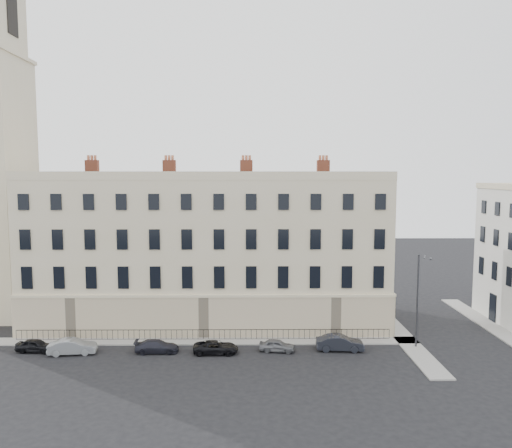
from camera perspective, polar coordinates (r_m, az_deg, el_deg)
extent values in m
plane|color=black|center=(43.06, 1.52, -15.45)|extent=(160.00, 160.00, 0.00)
cube|color=beige|center=(52.93, -5.43, -3.05)|extent=(36.00, 12.00, 15.00)
cube|color=#C1AE91|center=(48.21, -6.00, -10.63)|extent=(36.10, 0.18, 4.00)
cube|color=#C1AE91|center=(55.53, 13.78, -8.57)|extent=(0.18, 12.10, 4.00)
cube|color=beige|center=(46.49, -6.14, 5.51)|extent=(36.00, 0.35, 0.80)
cube|color=beige|center=(53.79, 13.88, 5.40)|extent=(0.35, 12.00, 0.80)
cube|color=brown|center=(54.68, -18.22, 5.91)|extent=(1.30, 0.70, 2.00)
cube|color=brown|center=(52.82, -9.87, 6.13)|extent=(1.30, 0.70, 2.00)
cube|color=brown|center=(52.12, -1.11, 6.22)|extent=(1.30, 0.70, 2.00)
cube|color=brown|center=(52.65, 7.68, 6.16)|extent=(1.30, 0.70, 2.00)
cube|color=gray|center=(48.47, -10.92, -13.02)|extent=(48.00, 2.00, 0.12)
cube|color=gray|center=(52.58, 15.81, -11.63)|extent=(2.00, 24.00, 0.12)
cube|color=gray|center=(57.88, 24.94, -10.34)|extent=(2.00, 20.00, 0.12)
cube|color=black|center=(48.00, -6.04, -11.93)|extent=(35.00, 0.04, 0.04)
cube|color=black|center=(48.28, -6.03, -12.95)|extent=(35.00, 0.04, 0.04)
imported|color=black|center=(48.99, -23.87, -12.58)|extent=(3.46, 1.65, 1.14)
imported|color=gray|center=(47.23, -20.23, -13.01)|extent=(4.21, 1.93, 1.34)
imported|color=#20212B|center=(45.71, -11.26, -13.54)|extent=(3.88, 1.70, 1.11)
imported|color=black|center=(44.80, -4.62, -13.87)|extent=(3.92, 1.82, 1.09)
imported|color=slate|center=(45.14, 2.42, -13.71)|extent=(3.31, 1.69, 1.08)
imported|color=black|center=(45.90, 9.56, -13.25)|extent=(4.27, 1.71, 1.38)
cylinder|color=#323337|center=(47.23, 17.95, -8.42)|extent=(0.17, 0.17, 8.48)
cylinder|color=#323337|center=(45.86, 18.72, -3.58)|extent=(0.70, 1.51, 0.11)
cube|color=#323337|center=(45.32, 19.34, -3.78)|extent=(0.38, 0.56, 0.13)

